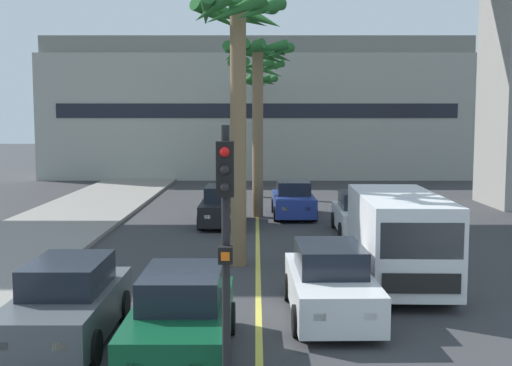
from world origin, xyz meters
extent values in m
cube|color=#DBCC4C|center=(0.00, 24.00, 0.00)|extent=(0.14, 56.00, 0.01)
cube|color=#ADB2A8|center=(0.00, 47.99, 4.39)|extent=(30.69, 8.00, 8.78)
cube|color=gray|center=(0.00, 47.99, 9.38)|extent=(30.08, 7.20, 1.20)
cube|color=black|center=(0.00, 43.97, 4.83)|extent=(27.62, 0.04, 1.00)
cube|color=white|center=(1.55, 13.32, 0.58)|extent=(1.78, 4.13, 0.80)
cube|color=black|center=(1.55, 13.47, 1.26)|extent=(1.43, 2.08, 0.60)
cube|color=#F2EDCC|center=(2.06, 11.32, 0.63)|extent=(0.24, 0.08, 0.14)
cube|color=#F2EDCC|center=(1.12, 11.30, 0.63)|extent=(0.24, 0.08, 0.14)
cylinder|color=black|center=(2.38, 12.06, 0.32)|extent=(0.23, 0.64, 0.64)
cylinder|color=black|center=(0.77, 12.03, 0.32)|extent=(0.23, 0.64, 0.64)
cylinder|color=black|center=(2.34, 14.60, 0.32)|extent=(0.23, 0.64, 0.64)
cylinder|color=black|center=(0.72, 14.57, 0.32)|extent=(0.23, 0.64, 0.64)
cube|color=black|center=(-1.41, 25.47, 0.58)|extent=(1.71, 4.11, 0.80)
cube|color=black|center=(-1.41, 25.62, 1.26)|extent=(1.40, 2.05, 0.60)
cube|color=#F2EDCC|center=(-0.94, 23.46, 0.63)|extent=(0.24, 0.08, 0.14)
cube|color=#F2EDCC|center=(-1.88, 23.46, 0.63)|extent=(0.24, 0.08, 0.14)
cylinder|color=black|center=(-0.60, 24.20, 0.32)|extent=(0.22, 0.64, 0.64)
cylinder|color=black|center=(-2.22, 24.20, 0.32)|extent=(0.22, 0.64, 0.64)
cylinder|color=black|center=(-0.59, 26.74, 0.32)|extent=(0.22, 0.64, 0.64)
cylinder|color=black|center=(-2.21, 26.74, 0.32)|extent=(0.22, 0.64, 0.64)
cube|color=#4C5156|center=(-3.71, 11.80, 0.58)|extent=(1.71, 4.10, 0.80)
cube|color=black|center=(-3.71, 11.95, 1.26)|extent=(1.40, 2.05, 0.60)
cube|color=#F2EDCC|center=(-3.23, 9.79, 0.63)|extent=(0.24, 0.08, 0.14)
cylinder|color=black|center=(-2.90, 10.53, 0.32)|extent=(0.22, 0.64, 0.64)
cylinder|color=black|center=(-2.90, 13.07, 0.32)|extent=(0.22, 0.64, 0.64)
cylinder|color=black|center=(-4.52, 13.07, 0.32)|extent=(0.22, 0.64, 0.64)
cube|color=#0C4728|center=(-1.39, 10.92, 0.58)|extent=(1.71, 4.10, 0.80)
cube|color=black|center=(-1.39, 11.07, 1.26)|extent=(1.40, 2.05, 0.60)
cylinder|color=black|center=(-0.58, 12.19, 0.32)|extent=(0.22, 0.64, 0.64)
cylinder|color=black|center=(-2.20, 12.19, 0.32)|extent=(0.22, 0.64, 0.64)
cube|color=navy|center=(1.58, 27.57, 0.58)|extent=(1.74, 4.12, 0.80)
cube|color=black|center=(1.58, 27.72, 1.26)|extent=(1.41, 2.06, 0.60)
cube|color=#F2EDCC|center=(2.07, 25.57, 0.63)|extent=(0.24, 0.08, 0.14)
cube|color=#F2EDCC|center=(1.13, 25.56, 0.63)|extent=(0.24, 0.08, 0.14)
cylinder|color=black|center=(2.40, 26.31, 0.32)|extent=(0.23, 0.64, 0.64)
cylinder|color=black|center=(0.79, 26.29, 0.32)|extent=(0.23, 0.64, 0.64)
cylinder|color=black|center=(2.38, 28.85, 0.32)|extent=(0.23, 0.64, 0.64)
cylinder|color=black|center=(0.76, 28.84, 0.32)|extent=(0.23, 0.64, 0.64)
cube|color=white|center=(3.81, 23.34, 0.58)|extent=(1.78, 4.13, 0.80)
cube|color=black|center=(3.82, 23.49, 1.26)|extent=(1.43, 2.08, 0.60)
cube|color=#F2EDCC|center=(4.24, 21.32, 0.63)|extent=(0.24, 0.08, 0.14)
cube|color=#F2EDCC|center=(3.31, 21.34, 0.63)|extent=(0.24, 0.08, 0.14)
cylinder|color=black|center=(4.60, 22.05, 0.32)|extent=(0.23, 0.64, 0.64)
cylinder|color=black|center=(2.98, 22.08, 0.32)|extent=(0.23, 0.64, 0.64)
cylinder|color=black|center=(4.65, 24.59, 0.32)|extent=(0.23, 0.64, 0.64)
cylinder|color=black|center=(3.03, 24.63, 0.32)|extent=(0.23, 0.64, 0.64)
cube|color=white|center=(3.60, 15.94, 1.31)|extent=(2.14, 5.25, 2.10)
cube|color=black|center=(3.53, 13.38, 1.66)|extent=(1.80, 0.13, 0.80)
cube|color=black|center=(3.52, 13.32, 0.73)|extent=(1.70, 0.11, 0.44)
cylinder|color=black|center=(4.50, 14.35, 0.38)|extent=(0.28, 0.77, 0.76)
cylinder|color=black|center=(2.60, 14.41, 0.38)|extent=(0.28, 0.77, 0.76)
cylinder|color=black|center=(4.59, 17.47, 0.38)|extent=(0.28, 0.77, 0.76)
cylinder|color=black|center=(2.69, 17.52, 0.38)|extent=(0.28, 0.77, 0.76)
cylinder|color=black|center=(-0.48, 8.61, 2.10)|extent=(0.12, 0.12, 4.20)
cube|color=black|center=(-0.48, 8.47, 3.60)|extent=(0.24, 0.20, 0.76)
sphere|color=red|center=(-0.48, 8.37, 3.84)|extent=(0.14, 0.14, 0.14)
sphere|color=black|center=(-0.48, 8.37, 3.60)|extent=(0.14, 0.14, 0.14)
sphere|color=black|center=(-0.48, 8.37, 3.36)|extent=(0.14, 0.14, 0.14)
cube|color=black|center=(-0.48, 8.49, 2.40)|extent=(0.20, 0.16, 0.24)
cube|color=orange|center=(-0.48, 8.41, 2.40)|extent=(0.12, 0.03, 0.12)
cylinder|color=brown|center=(-0.05, 41.11, 3.37)|extent=(0.44, 0.44, 6.73)
sphere|color=#236028|center=(-0.05, 41.11, 6.88)|extent=(0.60, 0.60, 0.60)
cone|color=#236028|center=(0.84, 41.02, 6.63)|extent=(0.61, 1.86, 0.90)
cone|color=#236028|center=(0.50, 41.81, 6.68)|extent=(1.71, 1.47, 0.82)
cone|color=#236028|center=(-0.17, 41.99, 6.65)|extent=(1.88, 0.69, 0.87)
cone|color=#236028|center=(-0.61, 41.80, 6.63)|extent=(1.70, 1.50, 0.90)
cone|color=#236028|center=(-0.93, 41.22, 6.59)|extent=(0.67, 1.87, 0.97)
cone|color=#236028|center=(-0.76, 40.57, 6.69)|extent=(1.45, 1.73, 0.80)
cone|color=#236028|center=(-0.02, 40.22, 6.65)|extent=(1.84, 0.50, 0.87)
cone|color=#236028|center=(0.62, 40.52, 6.63)|extent=(1.54, 1.66, 0.90)
cylinder|color=brown|center=(-0.57, 18.19, 3.70)|extent=(0.46, 0.46, 7.41)
sphere|color=#236028|center=(-0.57, 18.19, 7.56)|extent=(0.60, 0.60, 0.60)
cone|color=#236028|center=(0.31, 18.07, 7.32)|extent=(0.68, 1.86, 0.89)
cone|color=#236028|center=(0.08, 18.80, 7.20)|extent=(1.56, 1.62, 1.07)
cone|color=#236028|center=(-0.55, 19.07, 7.28)|extent=(1.82, 0.47, 0.95)
cone|color=#236028|center=(-1.20, 18.81, 7.27)|extent=(1.58, 1.61, 0.97)
cone|color=#236028|center=(-1.45, 18.08, 7.29)|extent=(0.66, 1.86, 0.93)
cone|color=#236028|center=(-1.23, 17.60, 7.29)|extent=(1.54, 1.65, 0.93)
cone|color=#236028|center=(-0.61, 17.31, 7.19)|extent=(1.82, 0.53, 1.08)
cone|color=#236028|center=(0.03, 17.54, 7.23)|extent=(1.63, 1.55, 1.03)
cylinder|color=brown|center=(-0.02, 34.82, 3.56)|extent=(0.44, 0.44, 7.13)
sphere|color=#236028|center=(-0.02, 34.82, 7.28)|extent=(0.60, 0.60, 0.60)
cone|color=#236028|center=(1.02, 34.85, 7.07)|extent=(0.50, 2.14, 0.85)
cone|color=#236028|center=(0.60, 35.66, 6.91)|extent=(1.95, 1.61, 1.11)
cone|color=#236028|center=(-0.40, 35.79, 6.91)|extent=(2.12, 1.18, 1.11)
cone|color=#236028|center=(-0.97, 35.24, 7.09)|extent=(1.25, 2.12, 0.80)
cone|color=#236028|center=(-0.98, 34.41, 7.06)|extent=(1.24, 2.13, 0.85)
cone|color=#236028|center=(-0.12, 33.79, 7.08)|extent=(2.16, 0.65, 0.83)
cone|color=#236028|center=(0.52, 33.94, 6.93)|extent=(2.03, 1.48, 1.08)
cylinder|color=brown|center=(0.02, 27.55, 3.61)|extent=(0.48, 0.48, 7.21)
sphere|color=#236028|center=(0.02, 27.55, 7.36)|extent=(0.60, 0.60, 0.60)
cone|color=#236028|center=(1.05, 27.65, 7.13)|extent=(0.65, 2.15, 0.89)
cone|color=#236028|center=(0.78, 28.25, 7.04)|extent=(1.74, 1.86, 1.03)
cone|color=#236028|center=(0.27, 28.56, 7.03)|extent=(2.15, 0.94, 1.05)
cone|color=#236028|center=(-0.39, 28.50, 7.18)|extent=(2.12, 1.23, 0.79)
cone|color=#236028|center=(-0.97, 27.86, 7.03)|extent=(1.04, 2.14, 1.05)
cone|color=#236028|center=(-0.92, 27.10, 7.11)|extent=(1.31, 2.10, 0.93)
cone|color=#236028|center=(-0.58, 26.70, 7.05)|extent=(1.98, 1.57, 1.02)
cone|color=#236028|center=(0.23, 26.54, 7.15)|extent=(2.16, 0.88, 0.86)
cone|color=#236028|center=(0.89, 26.99, 7.07)|extent=(1.51, 2.01, 0.99)
camera|label=1|loc=(-0.06, -0.24, 4.28)|focal=44.92mm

